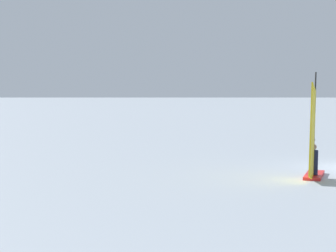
% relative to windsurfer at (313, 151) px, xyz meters
% --- Properties ---
extents(windsurfer, '(1.65, 3.06, 3.99)m').
position_rel_windsurfer_xyz_m(windsurfer, '(0.00, 0.00, 0.00)').
color(windsurfer, red).
rests_on(windsurfer, ground_plane).
extents(distant_headland, '(1217.55, 356.57, 50.70)m').
position_rel_windsurfer_xyz_m(distant_headland, '(-324.70, 1649.16, 24.33)').
color(distant_headland, '#60665B').
rests_on(distant_headland, ground_plane).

